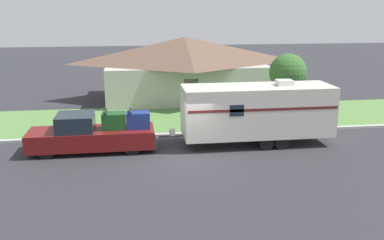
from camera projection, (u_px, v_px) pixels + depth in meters
name	position (u px, v px, depth m)	size (l,w,h in m)	color
ground_plane	(189.00, 158.00, 20.16)	(120.00, 120.00, 0.00)	#2D2D33
curb_strip	(180.00, 134.00, 23.73)	(80.00, 0.30, 0.14)	#ADADA8
lawn_strip	(173.00, 119.00, 27.23)	(80.00, 7.00, 0.03)	#568442
house_across_street	(185.00, 67.00, 32.82)	(12.77, 7.69, 4.70)	#B2B2A8
pickup_truck	(93.00, 134.00, 21.00)	(6.20, 2.01, 2.02)	black
travel_trailer	(257.00, 110.00, 21.89)	(8.90, 2.42, 3.33)	black
mailbox	(106.00, 118.00, 23.65)	(0.48, 0.20, 1.28)	brown
tree_in_yard	(288.00, 73.00, 26.35)	(2.31, 2.31, 4.16)	brown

